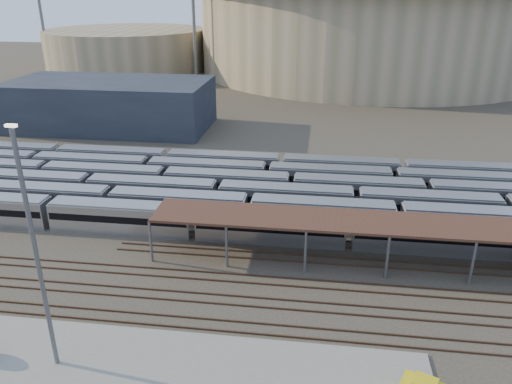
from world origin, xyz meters
name	(u,v)px	position (x,y,z in m)	size (l,w,h in m)	color
ground	(220,272)	(0.00, 0.00, 0.00)	(420.00, 420.00, 0.00)	#383026
apron	(124,364)	(-5.00, -15.00, 0.10)	(50.00, 9.00, 0.20)	gray
subway_trains	(252,192)	(0.96, 18.50, 1.80)	(123.04, 23.90, 3.60)	#AFB0B4
inspection_shed	(428,227)	(22.00, 4.00, 4.98)	(60.30, 6.00, 5.30)	slate
empty_tracks	(210,298)	(0.00, -5.00, 0.09)	(170.00, 9.62, 0.18)	#4C3323
stadium	(370,22)	(25.00, 140.00, 16.47)	(124.00, 124.00, 32.50)	#9D866A
secondary_arena	(127,50)	(-60.00, 130.00, 7.00)	(56.00, 56.00, 14.00)	#9D866A
service_building	(110,104)	(-35.00, 55.00, 5.00)	(42.00, 20.00, 10.00)	#1E232D
floodlight_0	(193,13)	(-30.00, 110.00, 20.65)	(4.00, 1.00, 38.40)	slate
floodlight_1	(40,10)	(-85.00, 120.00, 20.65)	(4.00, 1.00, 38.40)	slate
floodlight_3	(276,6)	(-10.00, 160.00, 20.65)	(4.00, 1.00, 38.40)	slate
yard_light_pole	(36,255)	(-10.40, -15.71, 10.36)	(0.81, 0.36, 20.16)	slate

